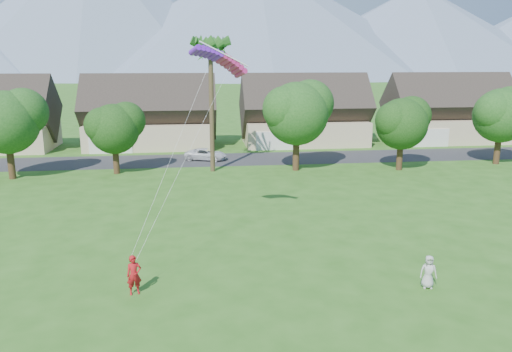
{
  "coord_description": "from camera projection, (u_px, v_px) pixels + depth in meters",
  "views": [
    {
      "loc": [
        -3.35,
        -18.38,
        10.55
      ],
      "look_at": [
        0.0,
        10.0,
        3.8
      ],
      "focal_mm": 35.0,
      "sensor_mm": 36.0,
      "label": 1
    }
  ],
  "objects": [
    {
      "name": "houses_row",
      "position": [
        229.0,
        118.0,
        61.39
      ],
      "size": [
        72.75,
        8.19,
        8.86
      ],
      "color": "beige",
      "rests_on": "ground"
    },
    {
      "name": "street",
      "position": [
        230.0,
        159.0,
        53.43
      ],
      "size": [
        90.0,
        7.0,
        0.01
      ],
      "primitive_type": "cube",
      "color": "#2D2D30",
      "rests_on": "ground"
    },
    {
      "name": "ground",
      "position": [
        284.0,
        321.0,
        20.57
      ],
      "size": [
        500.0,
        500.0,
        0.0
      ],
      "primitive_type": "plane",
      "color": "#2D6019",
      "rests_on": "ground"
    },
    {
      "name": "tree_row",
      "position": [
        221.0,
        121.0,
        46.3
      ],
      "size": [
        62.27,
        6.67,
        8.45
      ],
      "color": "#47301C",
      "rests_on": "ground"
    },
    {
      "name": "parafoil_kite",
      "position": [
        220.0,
        57.0,
        27.1
      ],
      "size": [
        3.38,
        1.43,
        0.5
      ],
      "rotation": [
        0.0,
        0.0,
        0.31
      ],
      "color": "#6F1CD4",
      "rests_on": "ground"
    },
    {
      "name": "parked_car",
      "position": [
        206.0,
        154.0,
        53.0
      ],
      "size": [
        4.81,
        3.25,
        1.22
      ],
      "primitive_type": "imported",
      "rotation": [
        0.0,
        0.0,
        1.27
      ],
      "color": "silver",
      "rests_on": "ground"
    },
    {
      "name": "watcher",
      "position": [
        428.0,
        272.0,
        23.38
      ],
      "size": [
        0.88,
        0.67,
        1.6
      ],
      "primitive_type": "imported",
      "rotation": [
        0.0,
        0.0,
        -0.23
      ],
      "color": "#B9B8B4",
      "rests_on": "ground"
    },
    {
      "name": "fan_palm",
      "position": [
        210.0,
        44.0,
        45.17
      ],
      "size": [
        3.0,
        3.0,
        13.8
      ],
      "color": "#4C3D26",
      "rests_on": "ground"
    },
    {
      "name": "mountain_ridge",
      "position": [
        221.0,
        23.0,
        266.36
      ],
      "size": [
        540.0,
        240.0,
        70.0
      ],
      "color": "slate",
      "rests_on": "ground"
    },
    {
      "name": "kite_flyer",
      "position": [
        134.0,
        275.0,
        22.72
      ],
      "size": [
        0.78,
        0.63,
        1.86
      ],
      "primitive_type": "imported",
      "rotation": [
        0.0,
        0.0,
        0.3
      ],
      "color": "#AD1318",
      "rests_on": "ground"
    }
  ]
}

